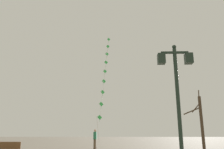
{
  "coord_description": "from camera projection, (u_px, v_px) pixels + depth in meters",
  "views": [
    {
      "loc": [
        0.22,
        -2.13,
        1.34
      ],
      "look_at": [
        -0.48,
        18.33,
        6.69
      ],
      "focal_mm": 36.38,
      "sensor_mm": 36.0,
      "label": 1
    }
  ],
  "objects": [
    {
      "name": "ground_plane",
      "position": [
        118.0,
        149.0,
        21.06
      ],
      "size": [
        160.0,
        160.0,
        0.0
      ],
      "primitive_type": "plane",
      "color": "#756B5B"
    },
    {
      "name": "bare_tree",
      "position": [
        201.0,
        121.0,
        19.16
      ],
      "size": [
        1.48,
        2.12,
        5.04
      ],
      "color": "#423323",
      "rests_on": "ground_plane"
    },
    {
      "name": "kite_flyer",
      "position": [
        95.0,
        139.0,
        19.44
      ],
      "size": [
        0.26,
        0.61,
        1.71
      ],
      "rotation": [
        0.0,
        0.0,
        1.52
      ],
      "color": "brown",
      "rests_on": "ground_plane"
    },
    {
      "name": "twin_lantern_lamp_post",
      "position": [
        177.0,
        81.0,
        8.46
      ],
      "size": [
        1.32,
        0.28,
        4.68
      ],
      "color": "#1E2D23",
      "rests_on": "ground_plane"
    },
    {
      "name": "kite_train",
      "position": [
        104.0,
        76.0,
        27.59
      ],
      "size": [
        1.01,
        9.36,
        15.02
      ],
      "color": "brown",
      "rests_on": "ground_plane"
    }
  ]
}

